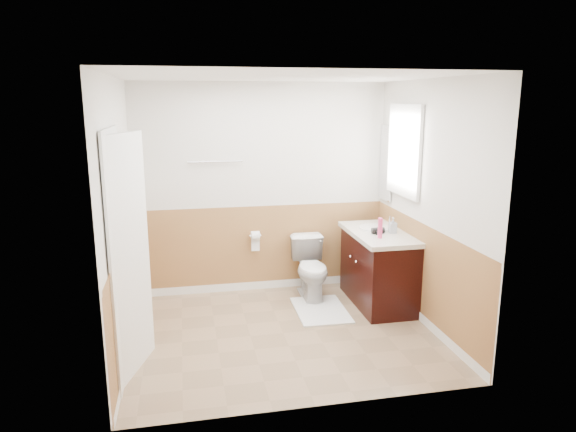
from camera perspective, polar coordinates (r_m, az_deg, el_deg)
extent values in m
plane|color=#8C7051|center=(5.33, -0.53, -12.79)|extent=(3.00, 3.00, 0.00)
plane|color=white|center=(4.82, -0.59, 15.15)|extent=(3.00, 3.00, 0.00)
plane|color=silver|center=(6.18, -2.87, 2.97)|extent=(3.00, 0.00, 3.00)
plane|color=silver|center=(3.70, 3.31, -3.75)|extent=(3.00, 0.00, 3.00)
plane|color=silver|center=(4.87, -18.14, -0.32)|extent=(0.00, 3.00, 3.00)
plane|color=silver|center=(5.41, 15.24, 1.12)|extent=(0.00, 3.00, 3.00)
plane|color=#AE7F45|center=(6.34, -2.77, -3.75)|extent=(3.00, 0.00, 3.00)
plane|color=#AE7F45|center=(3.98, 3.12, -14.10)|extent=(3.00, 0.00, 3.00)
plane|color=#AE7F45|center=(5.09, -17.42, -8.57)|extent=(0.00, 2.60, 2.60)
plane|color=#AE7F45|center=(5.60, 14.69, -6.43)|extent=(0.00, 2.60, 2.60)
imported|color=white|center=(6.12, 2.59, -5.80)|extent=(0.41, 0.70, 0.70)
cube|color=white|center=(5.85, 3.63, -10.32)|extent=(0.57, 0.81, 0.02)
cube|color=black|center=(6.00, 9.91, -5.88)|extent=(0.55, 1.10, 0.80)
sphere|color=silver|center=(5.77, 7.54, -5.01)|extent=(0.03, 0.03, 0.03)
sphere|color=silver|center=(5.95, 6.92, -4.44)|extent=(0.03, 0.03, 0.03)
cube|color=silver|center=(5.88, 9.98, -1.96)|extent=(0.60, 1.15, 0.05)
cylinder|color=white|center=(6.01, 9.56, -1.28)|extent=(0.36, 0.36, 0.02)
cylinder|color=silver|center=(6.06, 11.17, -0.64)|extent=(0.02, 0.02, 0.14)
cylinder|color=#E43B74|center=(5.58, 10.13, -1.32)|extent=(0.05, 0.05, 0.22)
imported|color=#959CA8|center=(5.83, 11.48, -1.01)|extent=(0.09, 0.09, 0.17)
cylinder|color=black|center=(5.78, 9.90, -1.59)|extent=(0.14, 0.07, 0.07)
cylinder|color=black|center=(5.73, 9.80, -2.03)|extent=(0.03, 0.03, 0.07)
cube|color=silver|center=(6.34, 10.76, 5.74)|extent=(0.02, 0.35, 0.90)
cube|color=white|center=(5.85, 12.68, 7.06)|extent=(0.04, 0.80, 1.00)
cube|color=white|center=(5.86, 12.83, 7.06)|extent=(0.01, 0.70, 0.90)
cube|color=white|center=(4.49, -17.29, -4.40)|extent=(0.29, 0.78, 2.04)
cube|color=white|center=(4.49, -18.26, -4.31)|extent=(0.02, 0.92, 2.10)
sphere|color=silver|center=(4.81, -16.16, -4.03)|extent=(0.06, 0.06, 0.06)
cylinder|color=silver|center=(6.02, -8.03, 5.96)|extent=(0.62, 0.02, 0.02)
cylinder|color=silver|center=(6.22, -3.62, -2.18)|extent=(0.14, 0.02, 0.02)
cylinder|color=white|center=(6.22, -3.62, -2.18)|extent=(0.10, 0.11, 0.11)
cube|color=white|center=(6.24, -3.61, -3.16)|extent=(0.10, 0.01, 0.16)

